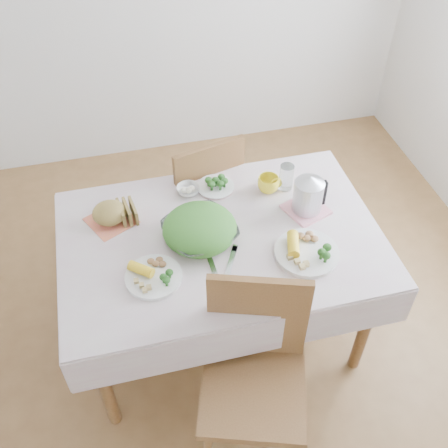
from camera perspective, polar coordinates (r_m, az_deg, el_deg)
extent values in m
plane|color=brown|center=(3.05, -0.28, -11.29)|extent=(3.60, 3.60, 0.00)
cube|color=brown|center=(2.75, -0.31, -6.94)|extent=(1.40, 0.90, 0.75)
cube|color=beige|center=(2.46, -0.34, -1.45)|extent=(1.50, 1.00, 0.01)
cube|color=brown|center=(2.33, 3.19, -17.77)|extent=(0.56, 0.56, 0.97)
cube|color=brown|center=(3.12, -3.08, 3.27)|extent=(0.52, 0.52, 0.94)
imported|color=white|center=(2.42, -2.64, -0.92)|extent=(0.41, 0.41, 0.08)
cylinder|color=white|center=(2.30, -7.65, -5.74)|extent=(0.34, 0.34, 0.02)
cylinder|color=white|center=(2.40, 8.97, -3.16)|extent=(0.41, 0.41, 0.02)
cylinder|color=beige|center=(2.70, -0.92, 4.07)|extent=(0.24, 0.24, 0.02)
cube|color=#DB6D4E|center=(2.59, -12.17, 0.37)|extent=(0.27, 0.27, 0.00)
ellipsoid|color=olive|center=(2.55, -12.36, 1.27)|extent=(0.18, 0.18, 0.10)
imported|color=white|center=(2.67, -3.92, 3.72)|extent=(0.15, 0.15, 0.04)
imported|color=yellow|center=(2.67, 4.85, 4.34)|extent=(0.12, 0.12, 0.09)
cylinder|color=white|center=(2.69, 6.79, 5.05)|extent=(0.08, 0.08, 0.14)
cube|color=pink|center=(2.61, 8.90, 1.59)|extent=(0.24, 0.24, 0.01)
cylinder|color=#B2B5BA|center=(2.53, 9.18, 3.45)|extent=(0.18, 0.18, 0.20)
cube|color=silver|center=(2.33, -1.24, -4.71)|extent=(0.03, 0.21, 0.00)
cube|color=silver|center=(2.34, 0.73, -4.25)|extent=(0.11, 0.19, 0.00)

